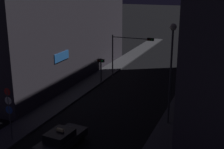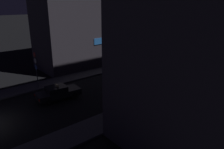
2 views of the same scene
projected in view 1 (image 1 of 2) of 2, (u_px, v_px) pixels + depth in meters
name	position (u px, v px, depth m)	size (l,w,h in m)	color
sidewalk_left	(104.00, 74.00, 40.99)	(2.52, 55.10, 0.17)	#424247
sidewalk_right	(194.00, 84.00, 36.81)	(2.52, 55.10, 0.17)	#424247
taxi	(61.00, 139.00, 22.68)	(2.17, 4.58, 1.62)	black
traffic_light_overhead	(128.00, 48.00, 38.00)	(5.29, 0.42, 5.43)	#47474C
traffic_light_left_kerb	(101.00, 66.00, 36.02)	(0.80, 0.42, 3.25)	#47474C
sign_pole_left	(9.00, 109.00, 23.12)	(0.61, 0.10, 4.14)	#47474C
street_lamp_near_block	(172.00, 56.00, 25.00)	(0.56, 0.56, 8.41)	#47474C
street_lamp_far_block	(202.00, 39.00, 41.07)	(0.42, 0.42, 6.71)	#47474C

